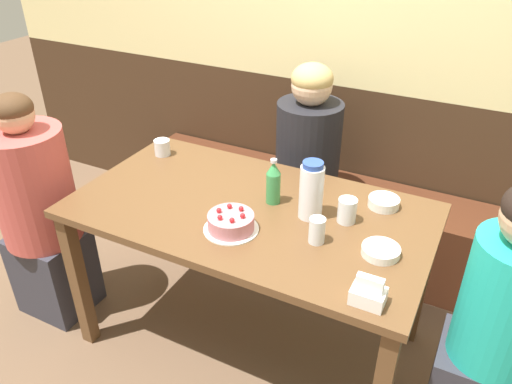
% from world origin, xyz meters
% --- Properties ---
extents(ground_plane, '(12.00, 12.00, 0.00)m').
position_xyz_m(ground_plane, '(0.00, 0.00, 0.00)').
color(ground_plane, brown).
extents(back_wall, '(4.80, 0.04, 2.50)m').
position_xyz_m(back_wall, '(0.00, 1.05, 1.25)').
color(back_wall, '#3D2819').
rests_on(back_wall, ground_plane).
extents(bench_seat, '(2.24, 0.38, 0.48)m').
position_xyz_m(bench_seat, '(0.00, 0.83, 0.24)').
color(bench_seat, '#472314').
rests_on(bench_seat, ground_plane).
extents(dining_table, '(1.51, 0.83, 0.77)m').
position_xyz_m(dining_table, '(0.00, 0.00, 0.68)').
color(dining_table, brown).
rests_on(dining_table, ground_plane).
extents(birthday_cake, '(0.22, 0.22, 0.09)m').
position_xyz_m(birthday_cake, '(0.01, -0.18, 0.80)').
color(birthday_cake, white).
rests_on(birthday_cake, dining_table).
extents(water_pitcher, '(0.10, 0.10, 0.25)m').
position_xyz_m(water_pitcher, '(0.25, 0.06, 0.89)').
color(water_pitcher, white).
rests_on(water_pitcher, dining_table).
extents(soju_bottle, '(0.06, 0.06, 0.21)m').
position_xyz_m(soju_bottle, '(0.07, 0.08, 0.87)').
color(soju_bottle, '#388E4C').
rests_on(soju_bottle, dining_table).
extents(napkin_holder, '(0.11, 0.08, 0.11)m').
position_xyz_m(napkin_holder, '(0.60, -0.33, 0.81)').
color(napkin_holder, white).
rests_on(napkin_holder, dining_table).
extents(bowl_soup_white, '(0.13, 0.13, 0.04)m').
position_xyz_m(bowl_soup_white, '(0.50, 0.26, 0.79)').
color(bowl_soup_white, white).
rests_on(bowl_soup_white, dining_table).
extents(bowl_rice_small, '(0.14, 0.14, 0.03)m').
position_xyz_m(bowl_rice_small, '(0.58, -0.06, 0.79)').
color(bowl_rice_small, white).
rests_on(bowl_rice_small, dining_table).
extents(glass_water_tall, '(0.08, 0.08, 0.08)m').
position_xyz_m(glass_water_tall, '(-0.62, 0.24, 0.81)').
color(glass_water_tall, silver).
rests_on(glass_water_tall, dining_table).
extents(glass_tumbler_short, '(0.08, 0.08, 0.10)m').
position_xyz_m(glass_tumbler_short, '(0.39, 0.09, 0.82)').
color(glass_tumbler_short, silver).
rests_on(glass_tumbler_short, dining_table).
extents(glass_shot_small, '(0.06, 0.06, 0.10)m').
position_xyz_m(glass_shot_small, '(0.34, -0.10, 0.82)').
color(glass_shot_small, silver).
rests_on(glass_shot_small, dining_table).
extents(person_teal_shirt, '(0.34, 0.30, 1.16)m').
position_xyz_m(person_teal_shirt, '(1.02, -0.05, 0.55)').
color(person_teal_shirt, '#33333D').
rests_on(person_teal_shirt, ground_plane).
extents(person_pale_blue_shirt, '(0.34, 0.34, 1.21)m').
position_xyz_m(person_pale_blue_shirt, '(-0.01, 0.68, 0.59)').
color(person_pale_blue_shirt, '#33333D').
rests_on(person_pale_blue_shirt, ground_plane).
extents(person_grey_tee, '(0.37, 0.37, 1.19)m').
position_xyz_m(person_grey_tee, '(-1.02, -0.25, 0.58)').
color(person_grey_tee, '#33333D').
rests_on(person_grey_tee, ground_plane).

